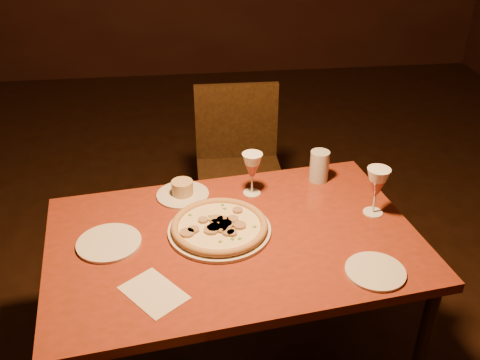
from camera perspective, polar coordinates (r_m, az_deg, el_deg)
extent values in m
plane|color=black|center=(2.54, -4.00, -15.77)|extent=(7.00, 7.00, 0.00)
cube|color=maroon|center=(1.92, -0.66, -6.51)|extent=(1.39, 0.99, 0.04)
cylinder|color=black|center=(2.40, -16.89, -9.90)|extent=(0.05, 0.05, 0.66)
cylinder|color=black|center=(2.10, 18.65, -17.21)|extent=(0.05, 0.05, 0.66)
cylinder|color=black|center=(2.57, 10.54, -5.93)|extent=(0.05, 0.05, 0.66)
cube|color=black|center=(2.72, 0.04, 0.22)|extent=(0.44, 0.44, 0.04)
cube|color=black|center=(2.79, -0.38, 6.27)|extent=(0.43, 0.04, 0.41)
cylinder|color=black|center=(2.70, -3.28, -6.23)|extent=(0.04, 0.04, 0.44)
cylinder|color=black|center=(2.98, -3.62, -2.25)|extent=(0.04, 0.04, 0.44)
cylinder|color=black|center=(2.73, 4.06, -5.78)|extent=(0.04, 0.04, 0.44)
cylinder|color=black|center=(3.01, 2.99, -1.89)|extent=(0.04, 0.04, 0.44)
cylinder|color=silver|center=(1.93, -2.20, -5.36)|extent=(0.37, 0.37, 0.01)
cylinder|color=beige|center=(1.92, -2.21, -5.03)|extent=(0.34, 0.34, 0.01)
torus|color=tan|center=(1.92, -2.21, -4.87)|extent=(0.35, 0.35, 0.03)
cylinder|color=silver|center=(2.14, -6.13, -1.57)|extent=(0.21, 0.21, 0.01)
cylinder|color=tan|center=(2.12, -6.17, -0.82)|extent=(0.09, 0.09, 0.06)
cylinder|color=#B0B7C0|center=(2.23, 8.45, 1.48)|extent=(0.08, 0.08, 0.13)
cylinder|color=silver|center=(1.92, -13.80, -6.53)|extent=(0.22, 0.22, 0.01)
cylinder|color=silver|center=(1.81, 14.24, -9.43)|extent=(0.20, 0.20, 0.01)
cube|color=beige|center=(1.70, -9.18, -11.78)|extent=(0.23, 0.24, 0.00)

